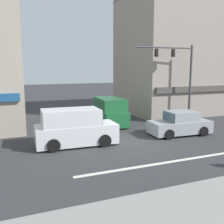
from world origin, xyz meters
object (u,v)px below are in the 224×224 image
van_approaching_near (75,128)px  sedan_crossing_center (180,124)px  van_crossing_leftbound (109,112)px  traffic_light_mast (180,71)px  utility_pole_far_right (168,74)px

van_approaching_near → sedan_crossing_center: (7.10, -0.30, -0.29)m
van_approaching_near → sedan_crossing_center: size_ratio=1.11×
van_crossing_leftbound → van_approaching_near: bearing=-131.0°
van_approaching_near → sedan_crossing_center: van_approaching_near is taller
traffic_light_mast → van_approaching_near: size_ratio=1.32×
van_crossing_leftbound → sedan_crossing_center: bearing=-56.8°
traffic_light_mast → utility_pole_far_right: bearing=70.6°
traffic_light_mast → van_approaching_near: bearing=-162.4°
van_crossing_leftbound → sedan_crossing_center: van_crossing_leftbound is taller
utility_pole_far_right → van_approaching_near: 12.79m
utility_pole_far_right → sedan_crossing_center: 8.28m
van_crossing_leftbound → van_approaching_near: 6.01m
van_approaching_near → sedan_crossing_center: 7.12m
traffic_light_mast → van_crossing_leftbound: size_ratio=1.31×
van_crossing_leftbound → van_approaching_near: (-3.94, -4.54, 0.00)m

